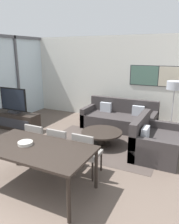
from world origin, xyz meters
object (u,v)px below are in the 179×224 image
object	(u,v)px
tv_console	(15,121)
coffee_table	(102,135)
floor_lamp	(175,88)
dining_chair_right	(86,152)
dining_chair_left	(39,141)
dining_chair_centre	(61,146)
television	(13,101)
dining_table	(36,151)
sofa_main	(120,119)
fruit_bowl	(25,143)
sofa_side	(153,142)

from	to	relation	value
tv_console	coffee_table	size ratio (longest dim) A/B	1.55
floor_lamp	dining_chair_right	bearing A→B (deg)	-112.34
coffee_table	dining_chair_left	world-z (taller)	dining_chair_left
coffee_table	floor_lamp	world-z (taller)	floor_lamp
dining_chair_centre	dining_chair_right	xyz separation A→B (m)	(0.56, -0.00, 0.00)
floor_lamp	coffee_table	bearing A→B (deg)	-135.14
television	coffee_table	world-z (taller)	television
television	dining_chair_right	bearing A→B (deg)	-23.85
television	dining_chair_left	distance (m)	2.45
dining_table	floor_lamp	xyz separation A→B (m)	(1.76, 3.65, 0.63)
coffee_table	dining_table	bearing A→B (deg)	-97.24
floor_lamp	dining_chair_centre	bearing A→B (deg)	-121.14
sofa_main	dining_chair_centre	world-z (taller)	sofa_main
tv_console	floor_lamp	world-z (taller)	floor_lamp
tv_console	fruit_bowl	size ratio (longest dim) A/B	6.25
dining_table	fruit_bowl	bearing A→B (deg)	179.15
sofa_main	dining_table	distance (m)	3.63
sofa_side	television	bearing A→B (deg)	91.77
tv_console	sofa_main	size ratio (longest dim) A/B	0.73
dining_chair_left	fruit_bowl	distance (m)	0.88
dining_chair_centre	tv_console	bearing A→B (deg)	151.78
dining_chair_left	fruit_bowl	world-z (taller)	dining_chair_left
tv_console	fruit_bowl	bearing A→B (deg)	-41.91
tv_console	dining_chair_left	distance (m)	2.43
coffee_table	dining_chair_centre	bearing A→B (deg)	-100.87
dining_table	dining_chair_centre	bearing A→B (deg)	90.00
tv_console	television	distance (m)	0.62
sofa_main	dining_table	world-z (taller)	sofa_main
sofa_main	fruit_bowl	bearing A→B (deg)	-97.76
floor_lamp	dining_chair_left	bearing A→B (deg)	-128.72
coffee_table	floor_lamp	bearing A→B (deg)	44.86
dining_table	sofa_side	bearing A→B (deg)	55.44
coffee_table	dining_chair_right	size ratio (longest dim) A/B	1.19
sofa_side	dining_chair_centre	size ratio (longest dim) A/B	1.68
television	dining_chair_centre	distance (m)	2.93
coffee_table	dining_chair_left	bearing A→B (deg)	-120.55
dining_table	dining_chair_left	xyz separation A→B (m)	(-0.56, 0.75, -0.22)
sofa_main	coffee_table	size ratio (longest dim) A/B	2.13
coffee_table	dining_table	distance (m)	2.23
tv_console	floor_lamp	xyz separation A→B (m)	(4.32, 1.54, 1.08)
sofa_main	floor_lamp	xyz separation A→B (m)	(1.48, 0.05, 1.06)
dining_chair_centre	fruit_bowl	bearing A→B (deg)	-106.30
coffee_table	dining_chair_right	bearing A→B (deg)	-78.81
television	sofa_main	distance (m)	3.26
dining_chair_left	floor_lamp	world-z (taller)	floor_lamp
tv_console	coffee_table	bearing A→B (deg)	1.25
dining_chair_centre	dining_chair_left	bearing A→B (deg)	178.14
tv_console	dining_chair_left	xyz separation A→B (m)	(2.00, -1.36, 0.24)
sofa_main	sofa_side	size ratio (longest dim) A/B	1.51
coffee_table	tv_console	bearing A→B (deg)	-178.75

